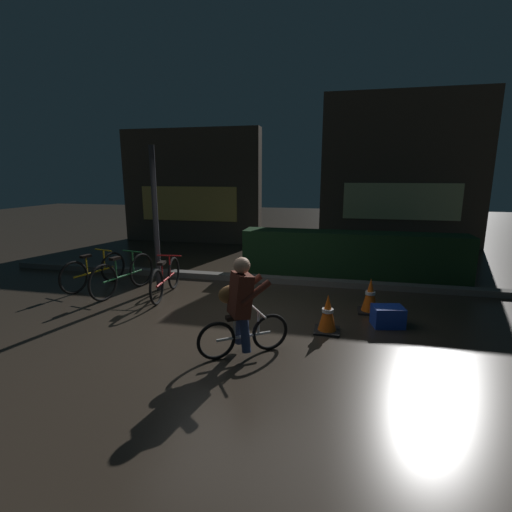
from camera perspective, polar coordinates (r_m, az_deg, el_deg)
name	(u,v)px	position (r m, az deg, el deg)	size (l,w,h in m)	color
ground_plane	(235,321)	(5.83, -3.26, -9.82)	(40.00, 40.00, 0.00)	#2D261E
sidewalk_curb	(263,279)	(7.84, 1.14, -3.50)	(12.00, 0.24, 0.12)	#56544F
hedge_row	(352,254)	(8.47, 14.43, 0.28)	(4.80, 0.70, 0.97)	black
storefront_left	(191,187)	(12.64, -9.89, 10.40)	(4.64, 0.54, 3.64)	#42382D
storefront_right	(402,171)	(12.52, 21.44, 11.99)	(4.88, 0.54, 4.64)	#42382D
street_post	(156,220)	(7.27, -15.09, 5.30)	(0.10, 0.10, 2.72)	#2D2D33
parked_bike_leftmost	(94,271)	(8.04, -23.47, -2.15)	(0.50, 1.53, 0.72)	black
parked_bike_left_mid	(123,275)	(7.45, -19.60, -2.77)	(0.47, 1.64, 0.76)	black
parked_bike_center_left	(166,279)	(7.05, -13.63, -3.40)	(0.46, 1.55, 0.72)	black
traffic_cone_near	(328,314)	(5.44, 10.87, -8.69)	(0.36, 0.36, 0.55)	black
traffic_cone_far	(370,296)	(6.35, 17.04, -5.86)	(0.36, 0.36, 0.57)	black
blue_crate	(388,316)	(5.91, 19.49, -8.68)	(0.44, 0.32, 0.30)	#193DB7
cyclist	(241,306)	(4.58, -2.31, -7.68)	(1.01, 0.70, 1.25)	black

